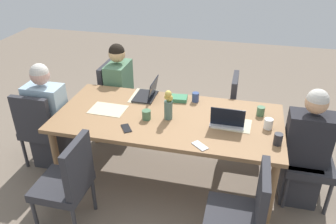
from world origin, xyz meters
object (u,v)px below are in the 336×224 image
(chair_far_right_near, at_px, (68,180))
(coffee_mug_far_left, at_px, (261,111))
(person_head_right_left_mid, at_px, (49,121))
(chair_near_right_mid, at_px, (242,109))
(laptop_head_left_left_far, at_px, (227,121))
(coffee_mug_near_right, at_px, (268,124))
(dining_table, at_px, (168,122))
(coffee_mug_centre_left, at_px, (146,115))
(chair_far_right_far, at_px, (244,211))
(chair_head_left_left_far, at_px, (310,152))
(chair_near_left_near, at_px, (116,94))
(person_head_left_left_far, at_px, (305,154))
(flower_vase, at_px, (168,105))
(chair_head_right_left_mid, at_px, (41,126))
(phone_black, at_px, (126,128))
(laptop_near_left_near, at_px, (148,94))
(coffee_mug_near_left, at_px, (195,97))
(phone_silver, at_px, (200,146))
(coffee_mug_centre_right, at_px, (278,139))
(book_red_cover, at_px, (178,98))
(person_near_left_near, at_px, (120,95))

(chair_far_right_near, bearing_deg, coffee_mug_far_left, -145.78)
(person_head_right_left_mid, xyz_separation_m, chair_near_right_mid, (-2.05, -0.84, -0.03))
(laptop_head_left_left_far, height_order, coffee_mug_near_right, laptop_head_left_left_far)
(dining_table, distance_m, coffee_mug_centre_left, 0.24)
(person_head_right_left_mid, bearing_deg, chair_far_right_far, 159.00)
(chair_far_right_near, xyz_separation_m, laptop_head_left_left_far, (-1.27, -0.81, 0.30))
(coffee_mug_far_left, bearing_deg, coffee_mug_centre_left, 17.43)
(person_head_right_left_mid, height_order, chair_head_left_left_far, person_head_right_left_mid)
(chair_near_left_near, height_order, person_head_right_left_mid, person_head_right_left_mid)
(person_head_left_left_far, bearing_deg, person_head_right_left_mid, 0.64)
(flower_vase, bearing_deg, laptop_head_left_left_far, -178.56)
(chair_head_right_left_mid, xyz_separation_m, coffee_mug_centre_left, (-1.21, 0.00, 0.31))
(person_head_left_left_far, relative_size, chair_far_right_near, 1.33)
(coffee_mug_far_left, bearing_deg, chair_head_left_left_far, 162.76)
(person_head_right_left_mid, xyz_separation_m, phone_black, (-1.02, 0.29, 0.24))
(chair_far_right_far, bearing_deg, laptop_near_left_near, -46.86)
(person_head_left_left_far, height_order, laptop_near_left_near, person_head_left_left_far)
(coffee_mug_near_left, relative_size, phone_silver, 0.68)
(chair_near_right_mid, distance_m, laptop_near_left_near, 1.17)
(coffee_mug_centre_right, xyz_separation_m, coffee_mug_far_left, (0.15, -0.49, -0.01))
(coffee_mug_near_left, bearing_deg, chair_head_left_left_far, 165.79)
(dining_table, relative_size, person_head_right_left_mid, 1.86)
(flower_vase, bearing_deg, chair_far_right_near, 48.63)
(chair_near_left_near, height_order, phone_silver, chair_near_left_near)
(laptop_head_left_left_far, bearing_deg, book_red_cover, -34.80)
(coffee_mug_centre_right, bearing_deg, coffee_mug_near_right, -73.04)
(chair_far_right_far, height_order, phone_silver, chair_far_right_far)
(coffee_mug_centre_left, relative_size, phone_black, 0.63)
(chair_near_left_near, relative_size, phone_silver, 6.00)
(chair_head_right_left_mid, distance_m, laptop_near_left_near, 1.22)
(chair_head_right_left_mid, distance_m, book_red_cover, 1.52)
(coffee_mug_centre_left, distance_m, book_red_cover, 0.51)
(person_head_right_left_mid, xyz_separation_m, person_head_left_left_far, (-2.67, -0.03, 0.00))
(dining_table, distance_m, person_near_left_near, 1.13)
(chair_near_left_near, bearing_deg, phone_black, 116.26)
(coffee_mug_centre_left, bearing_deg, laptop_near_left_near, -74.72)
(chair_near_left_near, bearing_deg, person_head_left_left_far, 159.68)
(chair_head_right_left_mid, distance_m, person_head_left_left_far, 2.73)
(book_red_cover, bearing_deg, person_near_left_near, -31.19)
(coffee_mug_centre_left, xyz_separation_m, coffee_mug_far_left, (-1.08, -0.34, -0.00))
(chair_head_left_left_far, distance_m, book_red_cover, 1.43)
(laptop_near_left_near, distance_m, phone_black, 0.66)
(chair_head_right_left_mid, distance_m, chair_far_right_far, 2.33)
(coffee_mug_near_right, bearing_deg, person_head_left_left_far, -179.22)
(coffee_mug_far_left, bearing_deg, chair_near_right_mid, -73.08)
(laptop_head_left_left_far, distance_m, laptop_near_left_near, 0.97)
(person_head_left_left_far, relative_size, phone_silver, 7.97)
(person_near_left_near, relative_size, person_head_left_left_far, 1.00)
(coffee_mug_near_left, distance_m, book_red_cover, 0.19)
(person_head_left_left_far, bearing_deg, chair_near_right_mid, -52.71)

